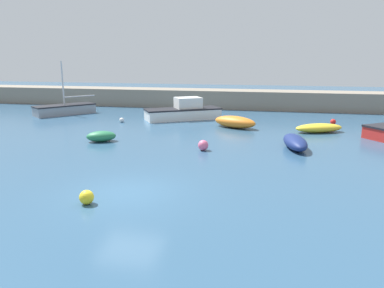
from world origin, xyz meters
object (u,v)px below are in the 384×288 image
at_px(fishing_dinghy_green, 101,136).
at_px(mooring_buoy_white, 122,120).
at_px(open_tender_yellow, 319,128).
at_px(mooring_buoy_red, 333,122).
at_px(mooring_buoy_pink, 203,145).
at_px(sailboat_short_mast, 65,109).
at_px(mooring_buoy_yellow, 87,197).
at_px(motorboat_grey_hull, 184,112).
at_px(rowboat_white_midwater, 295,142).
at_px(rowboat_blue_near, 235,122).

height_order(fishing_dinghy_green, mooring_buoy_white, fishing_dinghy_green).
xyz_separation_m(open_tender_yellow, mooring_buoy_red, (1.45, 3.51, -0.09)).
relative_size(mooring_buoy_white, mooring_buoy_pink, 0.63).
height_order(sailboat_short_mast, mooring_buoy_yellow, sailboat_short_mast).
bearing_deg(motorboat_grey_hull, open_tender_yellow, 129.97).
xyz_separation_m(rowboat_white_midwater, mooring_buoy_white, (-13.37, 6.34, -0.20)).
relative_size(rowboat_blue_near, mooring_buoy_pink, 6.24).
relative_size(open_tender_yellow, mooring_buoy_yellow, 6.98).
height_order(mooring_buoy_yellow, mooring_buoy_pink, mooring_buoy_pink).
bearing_deg(fishing_dinghy_green, rowboat_white_midwater, -23.09).
bearing_deg(mooring_buoy_pink, open_tender_yellow, 44.61).
relative_size(mooring_buoy_yellow, mooring_buoy_pink, 0.88).
bearing_deg(motorboat_grey_hull, sailboat_short_mast, -33.24).
height_order(rowboat_blue_near, fishing_dinghy_green, rowboat_blue_near).
relative_size(mooring_buoy_red, mooring_buoy_pink, 0.74).
bearing_deg(mooring_buoy_pink, motorboat_grey_hull, 109.10).
bearing_deg(mooring_buoy_yellow, fishing_dinghy_green, 112.78).
height_order(open_tender_yellow, mooring_buoy_yellow, open_tender_yellow).
bearing_deg(mooring_buoy_yellow, mooring_buoy_pink, 73.33).
distance_m(rowboat_white_midwater, motorboat_grey_hull, 12.49).
height_order(rowboat_white_midwater, open_tender_yellow, rowboat_white_midwater).
bearing_deg(sailboat_short_mast, mooring_buoy_yellow, 70.25).
bearing_deg(sailboat_short_mast, mooring_buoy_pink, 92.11).
xyz_separation_m(rowboat_blue_near, mooring_buoy_white, (-9.27, 0.47, -0.26)).
height_order(rowboat_blue_near, rowboat_white_midwater, rowboat_blue_near).
distance_m(sailboat_short_mast, fishing_dinghy_green, 13.00).
xyz_separation_m(open_tender_yellow, mooring_buoy_pink, (-7.00, -6.91, -0.02)).
height_order(rowboat_white_midwater, sailboat_short_mast, sailboat_short_mast).
relative_size(motorboat_grey_hull, open_tender_yellow, 1.79).
bearing_deg(mooring_buoy_red, mooring_buoy_pink, -129.04).
xyz_separation_m(open_tender_yellow, sailboat_short_mast, (-22.08, 3.93, 0.17)).
relative_size(sailboat_short_mast, mooring_buoy_pink, 9.13).
distance_m(open_tender_yellow, mooring_buoy_white, 15.29).
relative_size(rowboat_blue_near, fishing_dinghy_green, 1.78).
distance_m(mooring_buoy_white, mooring_buoy_yellow, 17.60).
distance_m(rowboat_white_midwater, fishing_dinghy_green, 11.82).
height_order(mooring_buoy_white, mooring_buoy_yellow, mooring_buoy_yellow).
bearing_deg(mooring_buoy_white, sailboat_short_mast, 156.83).
bearing_deg(mooring_buoy_yellow, mooring_buoy_white, 108.64).
distance_m(motorboat_grey_hull, mooring_buoy_yellow, 19.27).
xyz_separation_m(sailboat_short_mast, fishing_dinghy_green, (8.39, -9.93, -0.15)).
height_order(rowboat_white_midwater, motorboat_grey_hull, motorboat_grey_hull).
distance_m(mooring_buoy_white, mooring_buoy_red, 16.88).
bearing_deg(rowboat_blue_near, mooring_buoy_white, -156.61).
distance_m(rowboat_white_midwater, sailboat_short_mast, 22.22).
bearing_deg(open_tender_yellow, mooring_buoy_white, 154.20).
distance_m(motorboat_grey_hull, mooring_buoy_pink, 11.10).
relative_size(open_tender_yellow, mooring_buoy_pink, 6.17).
height_order(sailboat_short_mast, mooring_buoy_pink, sailboat_short_mast).
height_order(rowboat_white_midwater, mooring_buoy_yellow, rowboat_white_midwater).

